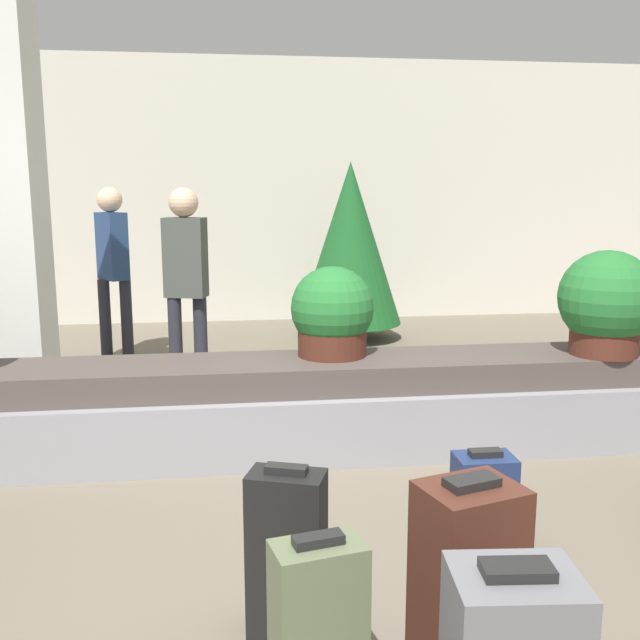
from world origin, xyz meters
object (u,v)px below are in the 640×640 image
potted_plant_2 (606,304)px  suitcase_6 (468,584)px  pillar (1,195)px  suitcase_0 (287,554)px  potted_plant_1 (332,314)px  traveler_0 (113,259)px  traveler_1 (186,273)px  decorated_tree (350,244)px  suitcase_3 (483,504)px  suitcase_7 (318,634)px

potted_plant_2 → suitcase_6: bearing=-127.5°
pillar → suitcase_0: 3.59m
potted_plant_1 → traveler_0: (-1.72, 2.49, 0.13)m
traveler_1 → decorated_tree: 2.55m
suitcase_0 → suitcase_3: suitcase_0 is taller
suitcase_3 → traveler_1: size_ratio=0.30×
potted_plant_1 → traveler_1: traveler_1 is taller
potted_plant_2 → traveler_1: 3.11m
suitcase_7 → suitcase_0: bearing=84.8°
suitcase_7 → decorated_tree: decorated_tree is taller
suitcase_6 → traveler_1: bearing=90.1°
pillar → suitcase_7: bearing=-61.6°
potted_plant_2 → decorated_tree: 3.60m
decorated_tree → potted_plant_2: bearing=-72.8°
suitcase_6 → potted_plant_1: size_ratio=1.27×
suitcase_6 → decorated_tree: size_ratio=0.38×
suitcase_0 → traveler_1: traveler_1 is taller
traveler_0 → suitcase_3: bearing=173.7°
pillar → traveler_1: 1.44m
decorated_tree → pillar: bearing=-140.7°
suitcase_3 → traveler_1: (-1.45, 2.81, 0.75)m
suitcase_7 → traveler_1: traveler_1 is taller
suitcase_7 → potted_plant_1: 2.55m
potted_plant_1 → decorated_tree: size_ratio=0.30×
pillar → traveler_1: bearing=19.5°
potted_plant_2 → traveler_0: (-3.46, 2.70, 0.06)m
suitcase_0 → potted_plant_2: size_ratio=0.99×
suitcase_0 → potted_plant_2: 2.90m
suitcase_7 → potted_plant_1: potted_plant_1 is taller
decorated_tree → traveler_0: bearing=-162.8°
suitcase_3 → potted_plant_2: (1.27, 1.30, 0.69)m
suitcase_7 → pillar: bearing=106.3°
potted_plant_1 → suitcase_3: bearing=-72.6°
suitcase_3 → decorated_tree: bearing=88.0°
traveler_0 → decorated_tree: 2.51m
pillar → suitcase_0: pillar is taller
suitcase_6 → suitcase_7: 0.54m
suitcase_7 → traveler_1: 3.87m
suitcase_3 → traveler_0: (-2.19, 4.00, 0.75)m
traveler_1 → decorated_tree: bearing=65.2°
suitcase_6 → potted_plant_1: potted_plant_1 is taller
suitcase_3 → potted_plant_1: bearing=107.9°
pillar → suitcase_7: pillar is taller
suitcase_0 → suitcase_7: suitcase_0 is taller
suitcase_0 → suitcase_3: 1.06m
potted_plant_2 → traveler_1: bearing=151.0°
suitcase_6 → suitcase_7: (-0.52, -0.13, -0.05)m
potted_plant_1 → traveler_1: bearing=127.0°
potted_plant_2 → decorated_tree: decorated_tree is taller
pillar → suitcase_3: size_ratio=6.49×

